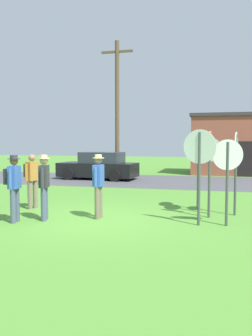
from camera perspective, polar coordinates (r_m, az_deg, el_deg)
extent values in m
plane|color=#518E33|center=(9.69, -5.00, -8.18)|extent=(80.00, 80.00, 0.00)
cube|color=#4C4C51|center=(18.98, 4.85, -2.07)|extent=(60.00, 6.40, 0.01)
cube|color=brown|center=(24.22, 18.42, 3.38)|extent=(6.55, 3.93, 3.62)
cube|color=#383333|center=(24.28, 18.53, 7.89)|extent=(6.75, 4.13, 0.20)
cube|color=black|center=(22.26, 18.71, 1.35)|extent=(1.10, 0.08, 2.10)
cylinder|color=brown|center=(20.36, -1.42, 9.19)|extent=(0.24, 0.24, 7.68)
cube|color=brown|center=(20.89, -1.44, 18.08)|extent=(1.80, 0.12, 0.12)
cube|color=black|center=(19.89, -4.52, -0.26)|extent=(4.41, 2.08, 0.76)
cube|color=#2D333D|center=(19.75, -3.86, 1.69)|extent=(2.33, 1.67, 0.60)
cylinder|color=black|center=(19.66, -9.12, -0.96)|extent=(0.65, 0.26, 0.64)
cylinder|color=black|center=(21.27, -6.88, -0.55)|extent=(0.65, 0.26, 0.64)
cylinder|color=black|center=(18.58, -1.81, -1.21)|extent=(0.65, 0.26, 0.64)
cylinder|color=black|center=(20.28, -0.05, -0.75)|extent=(0.65, 0.26, 0.64)
cylinder|color=#474C4C|center=(9.99, 13.17, -1.69)|extent=(0.08, 0.08, 2.14)
cylinder|color=white|center=(9.94, 13.24, 2.88)|extent=(0.64, 0.15, 0.65)
cylinder|color=red|center=(9.95, 13.26, 2.88)|extent=(0.60, 0.14, 0.61)
cylinder|color=#474C4C|center=(9.12, 15.84, -2.50)|extent=(0.08, 0.08, 2.07)
cylinder|color=white|center=(9.07, 15.94, 2.04)|extent=(0.74, 0.19, 0.75)
cylinder|color=red|center=(9.08, 15.92, 2.04)|extent=(0.68, 0.18, 0.70)
cylinder|color=#474C4C|center=(8.99, 11.60, -1.76)|extent=(0.09, 0.09, 2.31)
cylinder|color=white|center=(8.94, 11.68, 3.36)|extent=(0.81, 0.28, 0.85)
cylinder|color=red|center=(8.95, 11.70, 3.36)|extent=(0.75, 0.27, 0.79)
cylinder|color=#474C4C|center=(10.49, 17.09, -1.04)|extent=(0.08, 0.08, 2.30)
cylinder|color=white|center=(10.44, 17.20, 3.82)|extent=(0.12, 0.63, 0.63)
cylinder|color=red|center=(10.45, 17.15, 3.82)|extent=(0.12, 0.58, 0.59)
cylinder|color=#474C4C|center=(10.52, 13.19, -0.93)|extent=(0.08, 0.08, 2.31)
cylinder|color=white|center=(10.48, 13.27, 3.40)|extent=(0.15, 0.86, 0.86)
cylinder|color=red|center=(10.48, 13.32, 3.40)|extent=(0.15, 0.79, 0.80)
cylinder|color=#474C4C|center=(11.10, 11.45, -1.01)|extent=(0.08, 0.08, 2.17)
cylinder|color=white|center=(11.06, 11.51, 2.94)|extent=(0.14, 0.76, 0.76)
cylinder|color=red|center=(11.06, 11.56, 2.94)|extent=(0.13, 0.70, 0.71)
cylinder|color=#4C5670|center=(9.77, -17.04, -5.62)|extent=(0.14, 0.14, 0.88)
cylinder|color=#4C5670|center=(9.58, -17.60, -5.83)|extent=(0.14, 0.14, 0.88)
cube|color=#3860B7|center=(9.58, -17.42, -1.42)|extent=(0.26, 0.38, 0.58)
cylinder|color=#3860B7|center=(9.80, -16.81, -1.40)|extent=(0.09, 0.09, 0.52)
cylinder|color=#3860B7|center=(9.37, -18.04, -1.68)|extent=(0.09, 0.09, 0.52)
sphere|color=brown|center=(9.55, -17.47, 1.06)|extent=(0.21, 0.21, 0.21)
cylinder|color=#333338|center=(9.55, -17.48, 1.41)|extent=(0.32, 0.31, 0.02)
cylinder|color=#333338|center=(9.54, -17.49, 1.71)|extent=(0.19, 0.19, 0.09)
cube|color=#232328|center=(9.65, -18.33, -1.28)|extent=(0.17, 0.27, 0.40)
cylinder|color=#7A6B56|center=(11.56, -14.31, -4.06)|extent=(0.14, 0.14, 0.88)
cylinder|color=#7A6B56|center=(11.41, -15.10, -4.19)|extent=(0.14, 0.14, 0.88)
cube|color=#B27533|center=(11.40, -14.77, -0.49)|extent=(0.31, 0.41, 0.58)
cylinder|color=#B27533|center=(11.57, -13.91, -0.51)|extent=(0.09, 0.09, 0.52)
cylinder|color=#B27533|center=(11.24, -15.65, -0.68)|extent=(0.09, 0.09, 0.52)
sphere|color=#9E7051|center=(11.38, -14.81, 1.59)|extent=(0.21, 0.21, 0.21)
cube|color=#232328|center=(11.52, -15.36, -0.35)|extent=(0.21, 0.29, 0.40)
cylinder|color=#7A6B56|center=(9.85, -4.20, -5.37)|extent=(0.14, 0.14, 0.88)
cylinder|color=#7A6B56|center=(9.65, -4.62, -5.58)|extent=(0.14, 0.14, 0.88)
cube|color=#3860B7|center=(9.65, -4.43, -1.20)|extent=(0.22, 0.36, 0.58)
cylinder|color=#3860B7|center=(9.88, -3.98, -1.18)|extent=(0.09, 0.09, 0.52)
cylinder|color=#3860B7|center=(9.43, -4.91, -1.45)|extent=(0.09, 0.09, 0.52)
sphere|color=#9E7051|center=(9.62, -4.45, 1.26)|extent=(0.21, 0.21, 0.21)
cylinder|color=beige|center=(9.62, -4.45, 1.61)|extent=(0.32, 0.31, 0.02)
cylinder|color=beige|center=(9.62, -4.45, 1.91)|extent=(0.19, 0.19, 0.09)
cylinder|color=#4C5670|center=(9.83, -12.76, -5.48)|extent=(0.14, 0.14, 0.88)
cylinder|color=#4C5670|center=(9.62, -13.03, -5.70)|extent=(0.14, 0.14, 0.88)
cube|color=#333338|center=(9.63, -12.97, -1.30)|extent=(0.31, 0.41, 0.58)
cylinder|color=#333338|center=(9.87, -12.67, -1.29)|extent=(0.09, 0.09, 0.52)
cylinder|color=#333338|center=(9.40, -13.27, -1.56)|extent=(0.09, 0.09, 0.52)
sphere|color=tan|center=(9.60, -13.01, 1.16)|extent=(0.21, 0.21, 0.21)
cylinder|color=beige|center=(9.60, -13.01, 1.51)|extent=(0.31, 0.32, 0.02)
cylinder|color=beige|center=(9.60, -13.02, 1.81)|extent=(0.19, 0.19, 0.09)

